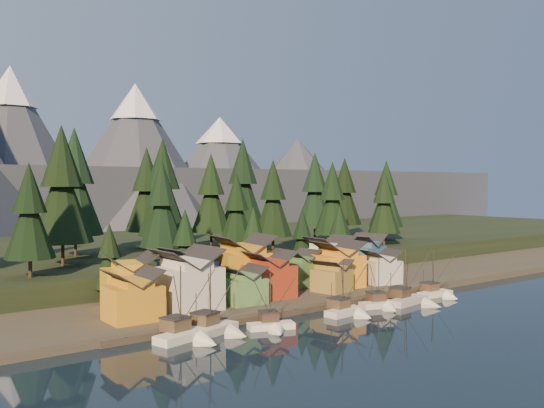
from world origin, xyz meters
TOP-DOWN VIEW (x-y plane):
  - ground at (0.00, 0.00)m, footprint 500.00×500.00m
  - shore_strip at (0.00, 40.00)m, footprint 400.00×50.00m
  - hillside at (0.00, 90.00)m, footprint 420.00×100.00m
  - dock at (0.00, 16.50)m, footprint 80.00×4.00m
  - mountain_ridge at (-4.20, 213.59)m, footprint 560.00×190.00m
  - boat_0 at (-27.97, 10.67)m, footprint 10.18×10.82m
  - boat_1 at (-22.23, 11.49)m, footprint 9.73×10.38m
  - boat_2 at (-13.96, 8.48)m, footprint 8.11×8.63m
  - boat_3 at (3.17, 8.53)m, footprint 8.55×9.14m
  - boat_4 at (12.67, 9.31)m, footprint 8.45×9.00m
  - boat_5 at (19.80, 7.96)m, footprint 10.51×11.17m
  - boat_6 at (30.20, 9.86)m, footprint 8.31×8.99m
  - house_front_0 at (-31.47, 22.29)m, footprint 8.33×7.90m
  - house_front_1 at (-20.49, 24.44)m, footprint 10.27×9.86m
  - house_front_2 at (-9.71, 22.84)m, footprint 7.22×7.27m
  - house_front_3 at (-2.40, 24.94)m, footprint 9.36×8.98m
  - house_front_4 at (11.47, 21.85)m, footprint 7.43×7.84m
  - house_front_5 at (16.33, 25.16)m, footprint 10.45×9.76m
  - house_front_6 at (27.06, 22.81)m, footprint 8.52×8.22m
  - house_back_0 at (-27.87, 31.72)m, footprint 10.52×10.26m
  - house_back_1 at (-15.27, 33.25)m, footprint 9.26×9.36m
  - house_back_2 at (-3.14, 32.27)m, footprint 12.10×11.36m
  - house_back_3 at (10.10, 30.63)m, footprint 8.12×7.37m
  - house_back_4 at (20.64, 32.73)m, footprint 9.76×9.43m
  - house_back_5 at (31.08, 32.39)m, footprint 10.41×10.49m
  - tree_hill_2 at (-40.00, 48.00)m, footprint 9.16×9.16m
  - tree_hill_3 at (-30.00, 60.00)m, footprint 12.76×12.76m
  - tree_hill_4 at (-22.00, 75.00)m, footprint 13.19×13.19m
  - tree_hill_5 at (-12.00, 50.00)m, footprint 9.70×9.70m
  - tree_hill_6 at (-4.00, 65.00)m, footprint 12.19×12.19m
  - tree_hill_7 at (6.00, 48.00)m, footprint 8.58×8.58m
  - tree_hill_8 at (14.00, 72.00)m, footprint 10.96×10.96m
  - tree_hill_9 at (22.00, 55.00)m, footprint 10.11×10.11m
  - tree_hill_10 at (30.00, 80.00)m, footprint 13.15×13.15m
  - tree_hill_11 at (38.00, 50.00)m, footprint 9.95×9.95m
  - tree_hill_12 at (46.00, 66.00)m, footprint 11.37×11.37m
  - tree_hill_13 at (56.00, 48.00)m, footprint 9.07×9.07m
  - tree_hill_14 at (64.00, 72.00)m, footprint 10.99×10.99m
  - tree_hill_15 at (0.00, 82.00)m, footprint 11.67×11.67m
  - tree_hill_17 at (68.00, 58.00)m, footprint 10.48×10.48m
  - tree_shore_0 at (-28.00, 40.00)m, footprint 6.28×6.28m
  - tree_shore_1 at (-12.00, 40.00)m, footprint 7.22×7.22m
  - tree_shore_2 at (5.00, 40.00)m, footprint 7.19×7.19m
  - tree_shore_3 at (19.00, 40.00)m, footprint 6.90×6.90m
  - tree_shore_4 at (31.00, 40.00)m, footprint 7.12×7.12m

SIDE VIEW (x-z plane):
  - ground at x=0.00m, z-range 0.00..0.00m
  - dock at x=0.00m, z-range 0.00..1.00m
  - shore_strip at x=0.00m, z-range 0.00..1.50m
  - boat_2 at x=-13.96m, z-range -2.98..6.98m
  - boat_6 at x=30.20m, z-range -3.15..7.31m
  - boat_4 at x=12.67m, z-range -3.11..7.29m
  - boat_5 at x=19.80m, z-range -3.64..8.07m
  - boat_3 at x=3.17m, z-range -3.27..7.73m
  - boat_1 at x=-22.23m, z-range -3.61..8.54m
  - boat_0 at x=-27.97m, z-range -3.73..8.67m
  - hillside at x=0.00m, z-range 0.00..6.00m
  - house_front_4 at x=11.47m, z-range 1.66..8.13m
  - house_front_2 at x=-9.71m, z-range 1.67..8.49m
  - house_front_6 at x=27.06m, z-range 1.68..8.92m
  - house_back_3 at x=10.10m, z-range 1.70..9.38m
  - house_front_0 at x=-31.47m, z-range 1.71..9.84m
  - house_front_3 at x=-2.40m, z-range 1.73..10.63m
  - house_back_0 at x=-27.87m, z-range 1.74..11.36m
  - house_front_5 at x=16.33m, z-range 1.74..11.39m
  - house_back_1 at x=-15.27m, z-range 1.74..11.53m
  - house_back_5 at x=31.08m, z-range 1.74..11.54m
  - house_back_4 at x=20.64m, z-range 1.75..11.62m
  - house_front_1 at x=-20.49m, z-range 1.77..12.35m
  - house_back_2 at x=-3.14m, z-range 1.79..13.22m
  - tree_shore_0 at x=-28.00m, z-range 2.17..16.79m
  - tree_shore_3 at x=19.00m, z-range 2.24..18.32m
  - tree_shore_4 at x=31.00m, z-range 2.26..18.84m
  - tree_shore_2 at x=5.00m, z-range 2.27..19.01m
  - tree_shore_1 at x=-12.00m, z-range 2.28..19.10m
  - tree_hill_7 at x=6.00m, z-range 6.93..26.91m
  - tree_hill_13 at x=56.00m, z-range 6.98..28.12m
  - tree_hill_2 at x=-40.00m, z-range 6.99..28.33m
  - tree_hill_5 at x=-12.00m, z-range 7.05..29.65m
  - tree_hill_11 at x=38.00m, z-range 7.08..30.26m
  - tree_hill_9 at x=22.00m, z-range 7.10..30.64m
  - tree_hill_17 at x=68.00m, z-range 7.14..31.55m
  - tree_hill_8 at x=14.00m, z-range 7.19..32.72m
  - tree_hill_14 at x=64.00m, z-range 7.19..32.79m
  - tree_hill_12 at x=46.00m, z-range 7.24..33.73m
  - tree_hill_15 at x=0.00m, z-range 7.27..34.45m
  - tree_hill_6 at x=-4.00m, z-range 7.33..35.73m
  - tree_hill_3 at x=-30.00m, z-range 7.39..37.13m
  - tree_hill_10 at x=30.00m, z-range 7.43..38.07m
  - tree_hill_4 at x=-22.00m, z-range 7.44..38.16m
  - mountain_ridge at x=-4.20m, z-range -18.94..71.06m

